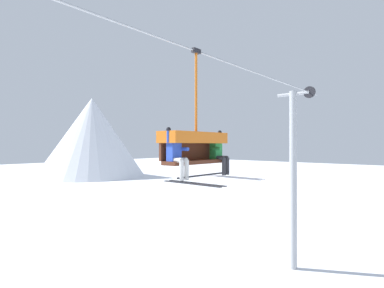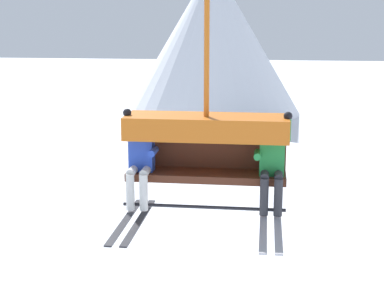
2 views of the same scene
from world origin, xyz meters
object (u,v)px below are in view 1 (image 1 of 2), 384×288
Objects in this scene: lift_tower_far at (294,175)px; skier_blue at (177,154)px; chairlift_chair at (194,142)px; skier_green at (219,153)px.

skier_blue is (-9.21, -0.92, 1.27)m from lift_tower_far.
chairlift_chair is 0.94m from skier_green.
chairlift_chair is (-8.34, -0.71, 1.57)m from lift_tower_far.
lift_tower_far is 5.25× the size of skier_blue.
lift_tower_far reaches higher than chairlift_chair.
skier_green is (1.73, 0.00, 0.00)m from skier_blue.
chairlift_chair is at bearing -175.13° from lift_tower_far.
lift_tower_far is at bearing 4.87° from chairlift_chair.
chairlift_chair reaches higher than skier_green.
chairlift_chair is at bearing 166.11° from skier_green.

